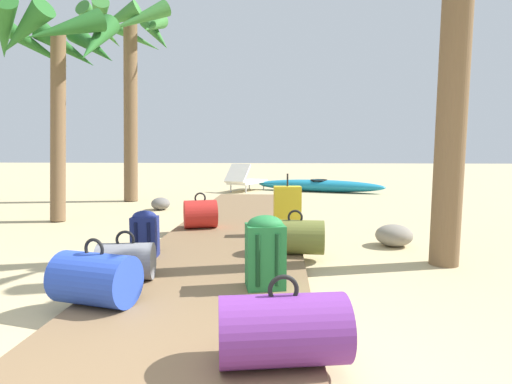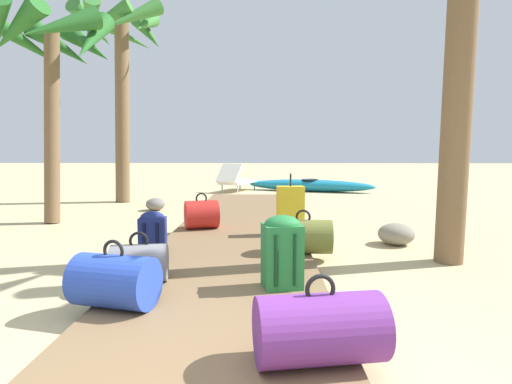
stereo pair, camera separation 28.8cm
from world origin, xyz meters
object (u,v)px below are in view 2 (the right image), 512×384
at_px(suitcase_yellow, 290,210).
at_px(lounge_chair, 236,180).
at_px(duffel_bag_grey, 139,263).
at_px(backpack_navy, 153,234).
at_px(backpack_green, 282,249).
at_px(kayak, 310,185).
at_px(duffel_bag_olive, 303,236).
at_px(palm_tree_far_left, 121,47).
at_px(duffel_bag_purple, 320,329).
at_px(duffel_bag_red, 202,214).
at_px(duffel_bag_blue, 114,281).
at_px(palm_tree_near_left, 50,49).

bearing_deg(suitcase_yellow, lounge_chair, 99.99).
relative_size(duffel_bag_grey, backpack_navy, 1.03).
distance_m(backpack_green, kayak, 8.56).
height_order(duffel_bag_olive, palm_tree_far_left, palm_tree_far_left).
height_order(duffel_bag_purple, duffel_bag_red, duffel_bag_red).
bearing_deg(lounge_chair, backpack_navy, -92.89).
xyz_separation_m(duffel_bag_blue, backpack_navy, (-0.08, 1.33, 0.07)).
relative_size(duffel_bag_olive, duffel_bag_grey, 1.26).
xyz_separation_m(duffel_bag_olive, duffel_bag_grey, (-1.48, -0.99, -0.02)).
relative_size(duffel_bag_blue, lounge_chair, 0.39).
distance_m(duffel_bag_blue, duffel_bag_red, 2.96).
bearing_deg(palm_tree_near_left, duffel_bag_blue, -58.95).
bearing_deg(kayak, duffel_bag_olive, -96.98).
xyz_separation_m(duffel_bag_blue, duffel_bag_red, (0.19, 2.95, 0.01)).
distance_m(duffel_bag_purple, duffel_bag_red, 3.89).
distance_m(duffel_bag_olive, palm_tree_near_left, 5.20).
xyz_separation_m(suitcase_yellow, duffel_bag_grey, (-1.41, -1.99, -0.16)).
height_order(duffel_bag_olive, backpack_green, backpack_green).
bearing_deg(lounge_chair, duffel_bag_olive, -80.80).
bearing_deg(duffel_bag_purple, duffel_bag_blue, 150.91).
relative_size(backpack_navy, lounge_chair, 0.30).
relative_size(backpack_navy, palm_tree_far_left, 0.11).
relative_size(palm_tree_near_left, kayak, 0.97).
xyz_separation_m(palm_tree_near_left, palm_tree_far_left, (0.23, 2.73, 0.67)).
distance_m(duffel_bag_olive, backpack_navy, 1.59).
height_order(palm_tree_far_left, lounge_chair, palm_tree_far_left).
height_order(suitcase_yellow, backpack_navy, suitcase_yellow).
height_order(backpack_navy, lounge_chair, lounge_chair).
height_order(backpack_navy, palm_tree_far_left, palm_tree_far_left).
xyz_separation_m(suitcase_yellow, lounge_chair, (-1.12, 6.34, -0.07)).
distance_m(palm_tree_near_left, lounge_chair, 6.16).
height_order(duffel_bag_red, palm_tree_near_left, palm_tree_near_left).
bearing_deg(lounge_chair, palm_tree_near_left, -118.32).
relative_size(suitcase_yellow, backpack_navy, 1.65).
bearing_deg(suitcase_yellow, kayak, 81.30).
height_order(suitcase_yellow, duffel_bag_red, suitcase_yellow).
xyz_separation_m(lounge_chair, kayak, (2.09, 0.02, -0.16)).
bearing_deg(duffel_bag_red, duffel_bag_purple, -72.46).
bearing_deg(backpack_navy, lounge_chair, 87.11).
bearing_deg(backpack_green, suitcase_yellow, 84.45).
distance_m(duffel_bag_blue, palm_tree_far_left, 7.70).
distance_m(palm_tree_far_left, lounge_chair, 4.57).
height_order(suitcase_yellow, kayak, suitcase_yellow).
xyz_separation_m(palm_tree_far_left, kayak, (4.53, 2.26, -3.31)).
distance_m(palm_tree_near_left, palm_tree_far_left, 2.82).
distance_m(backpack_green, lounge_chair, 8.50).
bearing_deg(suitcase_yellow, duffel_bag_grey, -125.39).
bearing_deg(duffel_bag_blue, duffel_bag_purple, -29.09).
distance_m(duffel_bag_olive, duffel_bag_grey, 1.78).
xyz_separation_m(duffel_bag_blue, suitcase_yellow, (1.42, 2.56, 0.13)).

